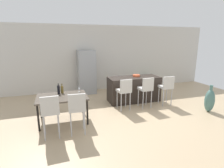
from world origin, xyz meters
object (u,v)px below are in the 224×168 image
at_px(bar_chair_left, 125,90).
at_px(bar_chair_right, 167,86).
at_px(fruit_bowl, 136,76).
at_px(bar_chair_middle, 146,88).
at_px(refrigerator, 87,72).
at_px(kitchen_island, 134,89).
at_px(dining_chair_near, 50,110).
at_px(dining_table, 62,98).
at_px(wine_bottle_middle, 59,90).
at_px(potted_plant, 148,80).
at_px(dining_chair_far, 77,107).
at_px(floor_vase, 210,100).
at_px(wine_bottle_inner, 62,90).
at_px(wine_glass_left, 79,88).

distance_m(bar_chair_left, bar_chair_right, 1.58).
bearing_deg(fruit_bowl, bar_chair_middle, -91.83).
distance_m(refrigerator, fruit_bowl, 2.24).
relative_size(kitchen_island, dining_chair_near, 1.81).
relative_size(dining_table, refrigerator, 0.74).
distance_m(wine_bottle_middle, potted_plant, 4.88).
distance_m(kitchen_island, bar_chair_middle, 0.81).
height_order(bar_chair_middle, refrigerator, refrigerator).
height_order(dining_chair_far, potted_plant, dining_chair_far).
height_order(dining_chair_near, refrigerator, refrigerator).
xyz_separation_m(dining_chair_near, dining_chair_far, (0.60, 0.00, 0.00)).
bearing_deg(floor_vase, wine_bottle_middle, 168.22).
xyz_separation_m(bar_chair_left, floor_vase, (2.55, -0.94, -0.32)).
relative_size(bar_chair_left, dining_chair_far, 1.00).
xyz_separation_m(wine_bottle_inner, floor_vase, (4.47, -1.02, -0.47)).
bearing_deg(bar_chair_middle, bar_chair_right, 0.00).
height_order(kitchen_island, wine_glass_left, kitchen_island).
bearing_deg(fruit_bowl, bar_chair_right, -47.41).
bearing_deg(wine_bottle_inner, potted_plant, 29.27).
relative_size(bar_chair_right, wine_glass_left, 6.03).
xyz_separation_m(bar_chair_middle, wine_bottle_inner, (-2.70, 0.07, 0.15)).
height_order(fruit_bowl, potted_plant, fruit_bowl).
height_order(kitchen_island, floor_vase, kitchen_island).
distance_m(kitchen_island, wine_glass_left, 2.28).
bearing_deg(dining_table, refrigerator, 66.41).
distance_m(bar_chair_left, wine_glass_left, 1.45).
bearing_deg(wine_bottle_inner, bar_chair_right, -1.19).
bearing_deg(bar_chair_left, wine_bottle_inner, 177.84).
relative_size(bar_chair_middle, fruit_bowl, 3.84).
xyz_separation_m(kitchen_island, bar_chair_right, (0.89, -0.77, 0.24)).
bearing_deg(bar_chair_right, dining_table, -176.17).
bearing_deg(wine_glass_left, bar_chair_middle, -1.44).
height_order(bar_chair_left, wine_bottle_middle, wine_bottle_middle).
bearing_deg(wine_bottle_inner, bar_chair_middle, -1.54).
xyz_separation_m(wine_bottle_inner, wine_glass_left, (0.48, -0.02, 0.02)).
relative_size(dining_table, wine_bottle_middle, 4.35).
distance_m(bar_chair_left, dining_table, 1.96).
bearing_deg(dining_chair_far, dining_table, 109.66).
bearing_deg(kitchen_island, bar_chair_right, -40.66).
distance_m(kitchen_island, bar_chair_right, 1.20).
bearing_deg(bar_chair_left, bar_chair_middle, -0.01).
distance_m(bar_chair_middle, bar_chair_right, 0.80).
height_order(dining_chair_far, wine_bottle_middle, wine_bottle_middle).
relative_size(bar_chair_right, refrigerator, 0.57).
bearing_deg(wine_bottle_middle, dining_table, -72.62).
height_order(refrigerator, floor_vase, refrigerator).
relative_size(wine_bottle_middle, wine_bottle_inner, 1.11).
relative_size(bar_chair_left, refrigerator, 0.57).
relative_size(dining_table, floor_vase, 1.54).
relative_size(bar_chair_left, dining_table, 0.78).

